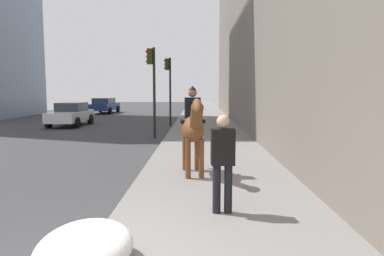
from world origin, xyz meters
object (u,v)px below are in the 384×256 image
traffic_light_near_curb (152,78)px  traffic_light_far_curb (169,81)px  mounted_horse_near (193,127)px  car_near_lane (105,105)px  pedestrian_greeting (223,157)px  car_mid_lane (71,114)px

traffic_light_near_curb → traffic_light_far_curb: (5.76, -0.28, 0.03)m
mounted_horse_near → car_near_lane: mounted_horse_near is taller
pedestrian_greeting → traffic_light_far_curb: traffic_light_far_curb is taller
car_near_lane → traffic_light_near_curb: traffic_light_near_curb is taller
mounted_horse_near → traffic_light_far_curb: size_ratio=0.53×
pedestrian_greeting → car_mid_lane: (15.79, 8.25, -0.36)m
pedestrian_greeting → car_near_lane: size_ratio=0.39×
car_mid_lane → traffic_light_near_curb: traffic_light_near_curb is taller
car_mid_lane → car_near_lane: bearing=-174.2°
car_near_lane → pedestrian_greeting: bearing=-158.9°
car_near_lane → traffic_light_far_curb: bearing=-146.2°
mounted_horse_near → pedestrian_greeting: (-2.78, -0.55, -0.23)m
traffic_light_near_curb → traffic_light_far_curb: 5.77m
car_mid_lane → traffic_light_near_curb: (-5.44, -5.74, 2.01)m
mounted_horse_near → traffic_light_near_curb: traffic_light_near_curb is taller
car_near_lane → traffic_light_far_curb: traffic_light_far_curb is taller
car_mid_lane → traffic_light_far_curb: bearing=93.9°
traffic_light_far_curb → mounted_horse_near: bearing=-172.8°
traffic_light_near_curb → car_near_lane: bearing=21.3°
pedestrian_greeting → car_near_lane: bearing=16.3°
pedestrian_greeting → car_mid_lane: pedestrian_greeting is taller
car_near_lane → traffic_light_near_curb: bearing=-156.1°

